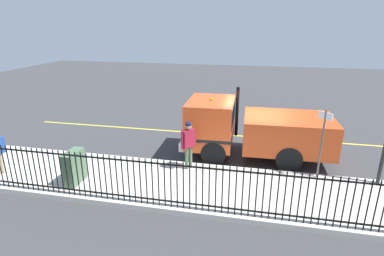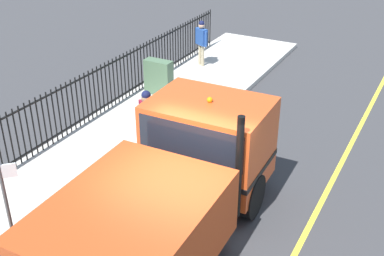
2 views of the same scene
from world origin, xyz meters
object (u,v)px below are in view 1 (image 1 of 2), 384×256
at_px(work_truck, 246,127).
at_px(traffic_cone, 297,136).
at_px(street_sign, 323,136).
at_px(utility_cabinet, 74,167).
at_px(worker_standing, 189,140).

relative_size(work_truck, traffic_cone, 9.31).
bearing_deg(traffic_cone, street_sign, 5.28).
distance_m(utility_cabinet, traffic_cone, 9.52).
bearing_deg(worker_standing, work_truck, -7.49).
bearing_deg(utility_cabinet, traffic_cone, 126.86).
distance_m(work_truck, worker_standing, 2.73).
xyz_separation_m(worker_standing, utility_cabinet, (1.84, -3.45, -0.54)).
bearing_deg(utility_cabinet, worker_standing, 118.02).
bearing_deg(utility_cabinet, work_truck, 124.96).
height_order(traffic_cone, street_sign, street_sign).
bearing_deg(traffic_cone, work_truck, -48.89).
relative_size(traffic_cone, street_sign, 0.26).
bearing_deg(traffic_cone, worker_standing, -47.06).
relative_size(worker_standing, street_sign, 0.75).
bearing_deg(worker_standing, utility_cabinet, 155.62).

